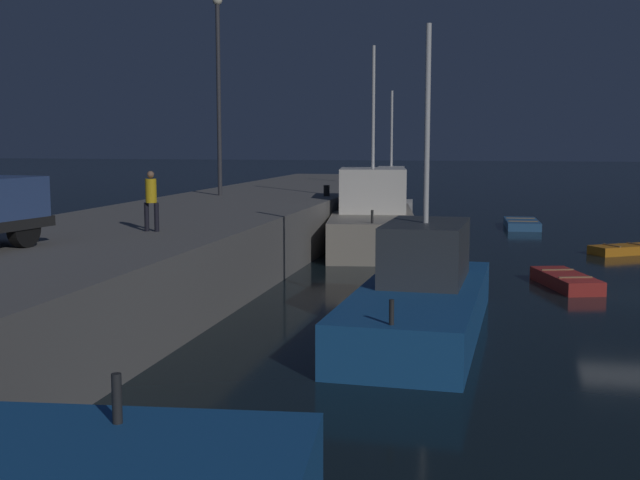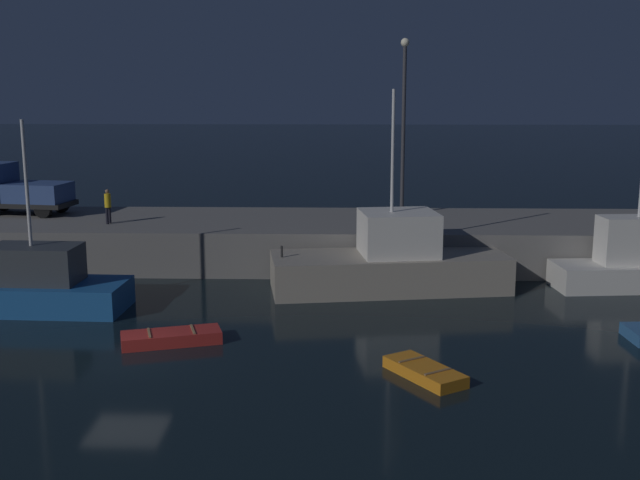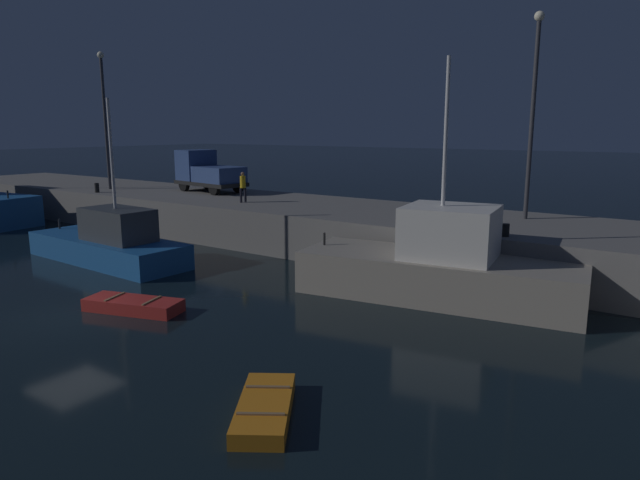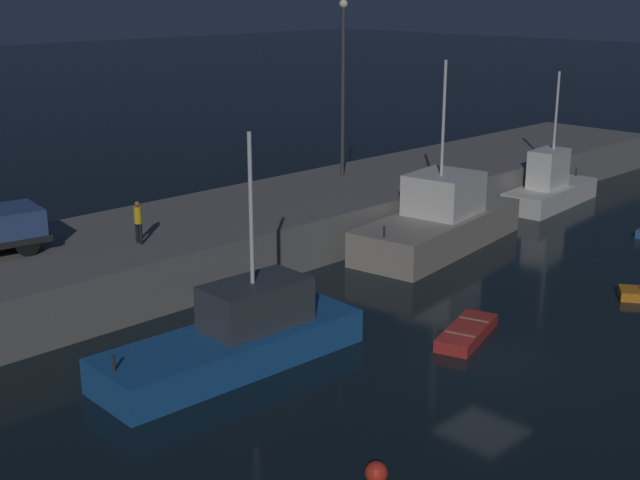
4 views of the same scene
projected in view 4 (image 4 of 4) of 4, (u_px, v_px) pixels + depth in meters
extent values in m
plane|color=black|center=(486.00, 363.00, 28.18)|extent=(320.00, 320.00, 0.00)
cube|color=slate|center=(207.00, 240.00, 38.04)|extent=(69.17, 7.96, 2.14)
cube|color=silver|center=(550.00, 195.00, 48.25)|extent=(7.37, 3.07, 1.12)
cube|color=silver|center=(548.00, 169.00, 47.42)|extent=(2.53, 1.68, 2.10)
cylinder|color=silver|center=(556.00, 110.00, 46.87)|extent=(0.14, 0.14, 4.20)
cylinder|color=#262626|center=(576.00, 172.00, 50.44)|extent=(0.10, 0.10, 0.50)
cube|color=#195193|center=(231.00, 349.00, 27.82)|extent=(9.24, 3.21, 1.14)
cube|color=#33383D|center=(256.00, 304.00, 28.11)|extent=(3.56, 2.09, 1.49)
cylinder|color=silver|center=(251.00, 209.00, 27.13)|extent=(0.14, 0.14, 4.93)
cylinder|color=#262626|center=(114.00, 363.00, 24.86)|extent=(0.10, 0.10, 0.50)
cube|color=gray|center=(438.00, 231.00, 40.41)|extent=(10.63, 4.93, 1.59)
cube|color=silver|center=(444.00, 193.00, 40.21)|extent=(3.59, 3.26, 1.89)
cylinder|color=silver|center=(444.00, 118.00, 38.96)|extent=(0.14, 0.14, 5.22)
cylinder|color=#262626|center=(384.00, 232.00, 36.51)|extent=(0.10, 0.10, 0.50)
cube|color=#B22823|center=(467.00, 333.00, 30.07)|extent=(3.60, 2.15, 0.43)
cube|color=olive|center=(460.00, 334.00, 29.37)|extent=(0.40, 1.05, 0.04)
cube|color=olive|center=(474.00, 319.00, 30.63)|extent=(0.40, 1.05, 0.04)
sphere|color=red|center=(376.00, 473.00, 21.29)|extent=(0.58, 0.58, 0.58)
cylinder|color=#38383D|center=(343.00, 94.00, 44.53)|extent=(0.20, 0.20, 8.65)
sphere|color=#F9EFCC|center=(344.00, 4.00, 43.24)|extent=(0.44, 0.44, 0.44)
cylinder|color=black|center=(27.00, 244.00, 32.13)|extent=(0.93, 0.41, 0.90)
cylinder|color=black|center=(12.00, 233.00, 33.57)|extent=(0.93, 0.41, 0.90)
cylinder|color=black|center=(137.00, 232.00, 33.78)|extent=(0.13, 0.13, 0.81)
cylinder|color=black|center=(141.00, 234.00, 33.54)|extent=(0.13, 0.13, 0.81)
cylinder|color=yellow|center=(138.00, 215.00, 33.45)|extent=(0.35, 0.35, 0.67)
sphere|color=#8C664C|center=(137.00, 204.00, 33.32)|extent=(0.20, 0.20, 0.20)
cylinder|color=black|center=(422.00, 184.00, 42.73)|extent=(0.28, 0.28, 0.50)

